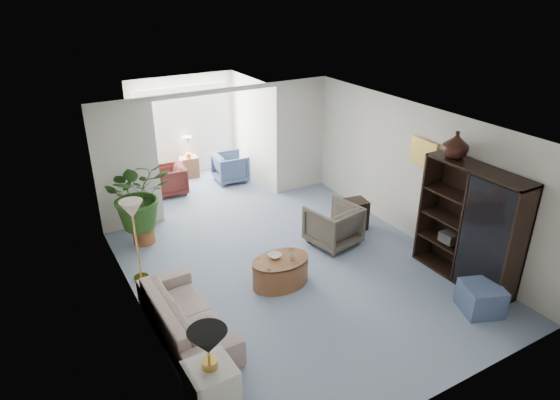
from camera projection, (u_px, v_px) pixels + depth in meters
floor at (298, 273)px, 8.09m from camera, size 6.00×6.00×0.00m
sunroom_floor at (204, 188)px, 11.31m from camera, size 2.60×2.60×0.00m
back_pier_left at (127, 167)px, 9.06m from camera, size 1.20×0.12×2.50m
back_pier_right at (300, 136)px, 10.79m from camera, size 1.20×0.12×2.50m
back_header at (218, 91)px, 9.42m from camera, size 2.60×0.12×0.10m
window_pane at (183, 118)px, 11.57m from camera, size 2.20×0.02×1.50m
window_blinds at (184, 118)px, 11.55m from camera, size 2.20×0.02×1.50m
framed_picture at (424, 153)px, 8.41m from camera, size 0.04×0.50×0.40m
sofa at (186, 315)px, 6.65m from camera, size 0.83×2.03×0.59m
end_table at (211, 387)px, 5.50m from camera, size 0.53×0.53×0.57m
table_lamp at (208, 342)px, 5.24m from camera, size 0.44×0.44×0.30m
floor_lamp at (132, 210)px, 7.43m from camera, size 0.36×0.36×0.28m
coffee_table at (281, 271)px, 7.74m from camera, size 1.17×1.17×0.45m
coffee_bowl at (275, 256)px, 7.69m from camera, size 0.26×0.26×0.05m
coffee_cup at (292, 257)px, 7.62m from camera, size 0.13×0.13×0.10m
wingback_chair at (333, 225)px, 8.83m from camera, size 0.95×0.97×0.76m
side_table_dark at (354, 214)px, 9.42m from camera, size 0.54×0.46×0.58m
entertainment_cabinet at (470, 226)px, 7.58m from camera, size 0.46×1.73×1.92m
cabinet_urn at (456, 145)px, 7.48m from camera, size 0.40×0.40×0.42m
ottoman at (481, 298)px, 7.12m from camera, size 0.70×0.70×0.43m
plant_pot at (144, 234)px, 8.98m from camera, size 0.40×0.40×0.32m
house_plant at (139, 194)px, 8.64m from camera, size 1.18×1.02×1.31m
sunroom_chair_blue at (230, 168)px, 11.57m from camera, size 0.80×0.78×0.68m
sunroom_chair_maroon at (169, 180)px, 10.89m from camera, size 0.76×0.74×0.65m
sunroom_table at (189, 167)px, 11.85m from camera, size 0.43×0.35×0.50m
shelf_clutter at (474, 240)px, 7.51m from camera, size 0.30×1.07×0.61m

